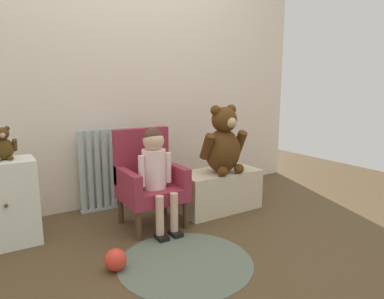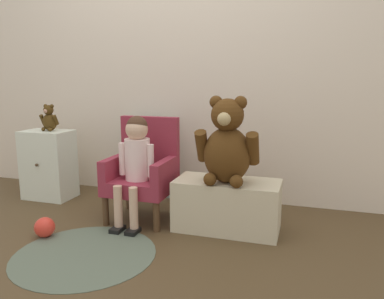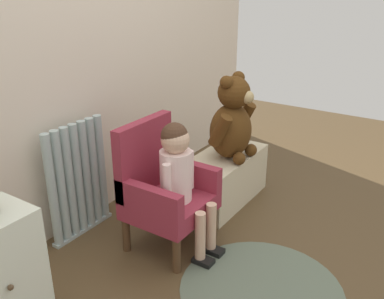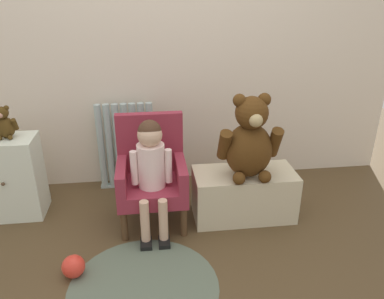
# 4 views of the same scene
# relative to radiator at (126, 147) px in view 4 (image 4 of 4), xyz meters

# --- Properties ---
(ground_plane) EXTENTS (6.00, 6.00, 0.00)m
(ground_plane) POSITION_rel_radiator_xyz_m (0.21, -1.02, -0.34)
(ground_plane) COLOR #4E3B23
(back_wall) EXTENTS (3.80, 0.05, 2.40)m
(back_wall) POSITION_rel_radiator_xyz_m (0.21, 0.12, 0.86)
(back_wall) COLOR beige
(back_wall) RESTS_ON ground_plane
(radiator) EXTENTS (0.43, 0.05, 0.68)m
(radiator) POSITION_rel_radiator_xyz_m (0.00, 0.00, 0.00)
(radiator) COLOR #A6BAB9
(radiator) RESTS_ON ground_plane
(small_dresser) EXTENTS (0.39, 0.28, 0.56)m
(small_dresser) POSITION_rel_radiator_xyz_m (-0.76, -0.30, -0.05)
(small_dresser) COLOR silver
(small_dresser) RESTS_ON ground_plane
(child_armchair) EXTENTS (0.43, 0.40, 0.71)m
(child_armchair) POSITION_rel_radiator_xyz_m (0.18, -0.47, 0.01)
(child_armchair) COLOR maroon
(child_armchair) RESTS_ON ground_plane
(child_figure) EXTENTS (0.25, 0.35, 0.74)m
(child_figure) POSITION_rel_radiator_xyz_m (0.18, -0.58, 0.14)
(child_figure) COLOR #F4D6D1
(child_figure) RESTS_ON ground_plane
(low_bench) EXTENTS (0.67, 0.32, 0.33)m
(low_bench) POSITION_rel_radiator_xyz_m (0.79, -0.52, -0.17)
(low_bench) COLOR beige
(low_bench) RESTS_ON ground_plane
(large_teddy_bear) EXTENTS (0.40, 0.28, 0.55)m
(large_teddy_bear) POSITION_rel_radiator_xyz_m (0.79, -0.56, 0.23)
(large_teddy_bear) COLOR #4E2E11
(large_teddy_bear) RESTS_ON low_bench
(small_teddy_bear) EXTENTS (0.16, 0.11, 0.21)m
(small_teddy_bear) POSITION_rel_radiator_xyz_m (-0.73, -0.28, 0.32)
(small_teddy_bear) COLOR #452F11
(small_teddy_bear) RESTS_ON small_dresser
(floor_rug) EXTENTS (0.80, 0.80, 0.01)m
(floor_rug) POSITION_rel_radiator_xyz_m (0.11, -1.12, -0.33)
(floor_rug) COLOR #5A6654
(floor_rug) RESTS_ON ground_plane
(toy_ball) EXTENTS (0.13, 0.13, 0.13)m
(toy_ball) POSITION_rel_radiator_xyz_m (-0.27, -0.98, -0.27)
(toy_ball) COLOR red
(toy_ball) RESTS_ON ground_plane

